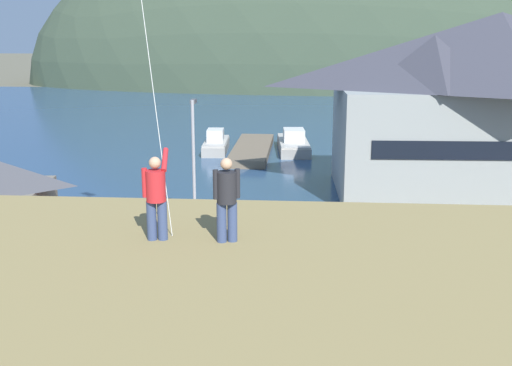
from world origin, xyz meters
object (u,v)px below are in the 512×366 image
parked_car_mid_row_near (318,252)px  person_kite_flyer (156,195)px  harbor_lodge (496,100)px  person_companion (227,197)px  moored_boat_outer_mooring (293,144)px  parked_car_lone_by_shed (462,259)px  moored_boat_wharfside (216,144)px  parked_car_corner_spot (262,306)px  parked_car_back_row_right (118,254)px  parked_car_front_row_silver (414,319)px  wharf_dock (252,150)px  parking_light_pole (194,161)px  parked_car_front_row_red (110,303)px

parked_car_mid_row_near → person_kite_flyer: size_ratio=2.33×
harbor_lodge → person_companion: 33.00m
moored_boat_outer_mooring → parked_car_lone_by_shed: 31.24m
person_companion → moored_boat_wharfside: bearing=98.4°
parked_car_corner_spot → parked_car_back_row_right: 8.36m
moored_boat_wharfside → moored_boat_outer_mooring: bearing=5.7°
parked_car_back_row_right → person_companion: bearing=-64.1°
harbor_lodge → parked_car_front_row_silver: harbor_lodge is taller
person_kite_flyer → moored_boat_outer_mooring: bearing=87.3°
parked_car_corner_spot → person_companion: bearing=-91.1°
moored_boat_outer_mooring → parked_car_back_row_right: (-7.21, -30.76, 0.34)m
parked_car_corner_spot → person_kite_flyer: person_kite_flyer is taller
harbor_lodge → person_companion: bearing=-115.1°
person_kite_flyer → parked_car_lone_by_shed: bearing=54.9°
moored_boat_outer_mooring → parked_car_corner_spot: bearing=-90.7°
person_kite_flyer → person_companion: (1.45, -0.01, -0.02)m
wharf_dock → parking_light_pole: size_ratio=1.88×
parked_car_mid_row_near → parking_light_pole: bearing=146.5°
person_kite_flyer → parked_car_front_row_silver: bearing=49.4°
parking_light_pole → parked_car_front_row_red: bearing=-97.6°
parked_car_corner_spot → parking_light_pole: parking_light_pole is taller
parked_car_front_row_red → person_companion: bearing=-57.7°
harbor_lodge → parked_car_corner_spot: size_ratio=5.02×
wharf_dock → parked_car_mid_row_near: 29.10m
harbor_lodge → parked_car_back_row_right: size_ratio=5.05×
wharf_dock → parked_car_lone_by_shed: bearing=-68.3°
parked_car_lone_by_shed → parked_car_front_row_red: bearing=-157.9°
harbor_lodge → person_companion: harbor_lodge is taller
parked_car_back_row_right → harbor_lodge: bearing=38.3°
parked_car_back_row_right → person_companion: size_ratio=2.48×
parked_car_corner_spot → person_companion: (-0.16, -8.67, 6.34)m
moored_boat_wharfside → moored_boat_outer_mooring: size_ratio=0.78×
wharf_dock → moored_boat_outer_mooring: bearing=18.5°
parked_car_back_row_right → parked_car_front_row_silver: same height
wharf_dock → parked_car_front_row_red: 34.72m
parked_car_back_row_right → parking_light_pole: parking_light_pole is taller
parked_car_back_row_right → parked_car_front_row_red: (1.22, -5.11, 0.00)m
harbor_lodge → parked_car_lone_by_shed: 17.51m
parked_car_lone_by_shed → person_kite_flyer: person_kite_flyer is taller
parked_car_lone_by_shed → parked_car_back_row_right: (-15.07, -0.52, 0.00)m
parked_car_lone_by_shed → person_companion: 17.65m
parked_car_corner_spot → parked_car_back_row_right: bearing=143.9°
moored_boat_wharfside → person_kite_flyer: (4.97, -43.65, 6.70)m
wharf_dock → parked_car_corner_spot: (3.23, -34.46, 0.71)m
parked_car_back_row_right → parked_car_front_row_silver: size_ratio=1.01×
moored_boat_wharfside → parked_car_lone_by_shed: size_ratio=1.53×
parked_car_corner_spot → person_kite_flyer: 10.86m
harbor_lodge → parked_car_front_row_red: (-19.35, -21.38, -5.30)m
parking_light_pole → person_companion: size_ratio=4.17×
parked_car_lone_by_shed → person_companion: (-8.47, -14.13, 6.34)m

